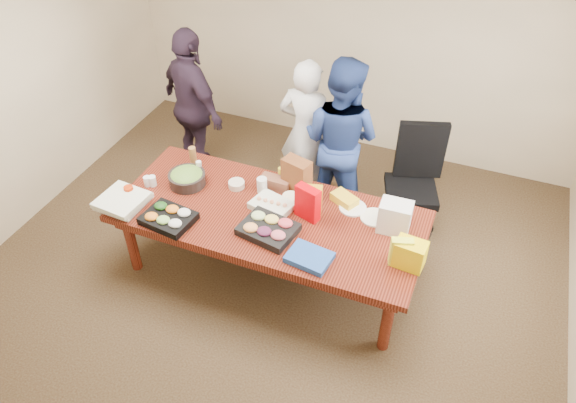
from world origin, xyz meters
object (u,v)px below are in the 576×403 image
at_px(person_right, 340,139).
at_px(salad_bowl, 187,179).
at_px(sheet_cake, 272,205).
at_px(conference_table, 270,243).
at_px(person_center, 306,134).
at_px(office_chair, 412,187).

bearing_deg(person_right, salad_bowl, 51.96).
bearing_deg(sheet_cake, conference_table, -72.07).
bearing_deg(person_center, conference_table, 96.84).
height_order(sheet_cake, salad_bowl, salad_bowl).
xyz_separation_m(conference_table, person_right, (0.29, 1.17, 0.52)).
distance_m(office_chair, person_center, 1.23).
bearing_deg(conference_table, sheet_cake, 93.26).
bearing_deg(office_chair, sheet_cake, -155.52).
relative_size(conference_table, person_right, 1.56).
bearing_deg(sheet_cake, salad_bowl, -167.36).
xyz_separation_m(conference_table, sheet_cake, (-0.00, 0.08, 0.41)).
distance_m(office_chair, sheet_cake, 1.50).
height_order(person_center, person_right, person_right).
xyz_separation_m(office_chair, person_right, (-0.80, 0.09, 0.32)).
distance_m(sheet_cake, salad_bowl, 0.90).
relative_size(office_chair, sheet_cake, 3.19).
distance_m(conference_table, office_chair, 1.55).
relative_size(conference_table, salad_bowl, 7.88).
bearing_deg(person_right, office_chair, -175.79).
bearing_deg(salad_bowl, office_chair, 25.80).
bearing_deg(sheet_cake, office_chair, 56.85).
bearing_deg(person_right, sheet_cake, 85.25).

